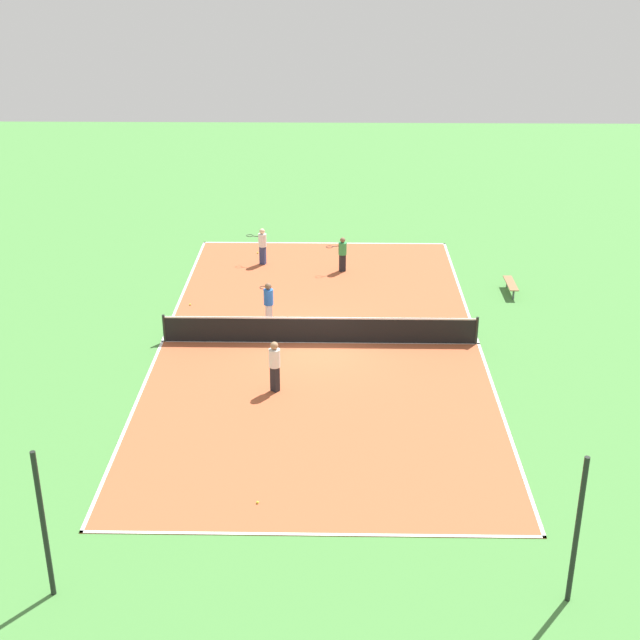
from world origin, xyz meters
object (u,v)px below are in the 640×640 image
object	(u,v)px
fence_post_back_left	(577,531)
fence_post_back_right	(44,525)
tennis_ball_far_baseline	(198,325)
tennis_ball_left_sideline	(257,502)
bench	(511,284)
player_near_blue	(268,301)
player_near_white	(262,244)
tennis_net	(320,329)
tennis_ball_right_alley	(190,304)
player_far_white	(275,363)
player_far_green	(342,252)
tennis_ball_midcourt	(258,253)

from	to	relation	value
fence_post_back_left	fence_post_back_right	bearing A→B (deg)	0.00
tennis_ball_far_baseline	tennis_ball_left_sideline	bearing A→B (deg)	105.63
tennis_ball_far_baseline	bench	bearing A→B (deg)	-163.87
player_near_blue	player_near_white	distance (m)	6.74
tennis_ball_left_sideline	fence_post_back_right	distance (m)	5.80
bench	tennis_ball_far_baseline	distance (m)	12.79
player_near_blue	fence_post_back_left	bearing A→B (deg)	-174.11
tennis_ball_left_sideline	tennis_net	bearing A→B (deg)	-98.33
tennis_ball_far_baseline	tennis_ball_right_alley	size ratio (longest dim) A/B	1.00
tennis_ball_left_sideline	player_near_white	bearing A→B (deg)	-86.04
tennis_net	tennis_ball_right_alley	distance (m)	6.21
tennis_net	fence_post_back_left	size ratio (longest dim) A/B	3.04
tennis_ball_left_sideline	player_far_white	bearing A→B (deg)	-90.59
tennis_net	player_near_white	distance (m)	8.62
bench	player_near_white	xyz separation A→B (m)	(10.38, -3.24, 0.57)
player_far_green	fence_post_back_right	size ratio (longest dim) A/B	0.41
bench	player_near_white	world-z (taller)	player_near_white
bench	player_near_blue	size ratio (longest dim) A/B	0.99
tennis_ball_right_alley	fence_post_back_left	distance (m)	20.01
player_near_blue	player_far_white	world-z (taller)	player_far_white
bench	tennis_ball_left_sideline	size ratio (longest dim) A/B	24.70
bench	player_far_green	distance (m)	7.29
player_near_blue	fence_post_back_left	size ratio (longest dim) A/B	0.46
bench	player_near_blue	distance (m)	10.25
player_far_green	fence_post_back_right	xyz separation A→B (m)	(6.56, 20.65, 0.97)
player_far_white	tennis_ball_left_sideline	xyz separation A→B (m)	(0.06, 6.16, -0.96)
player_near_blue	tennis_ball_far_baseline	size ratio (longest dim) A/B	24.99
bench	fence_post_back_left	bearing A→B (deg)	-6.14
bench	player_near_blue	bearing A→B (deg)	-70.27
player_far_green	player_near_white	distance (m)	3.62
bench	tennis_ball_left_sideline	distance (m)	17.39
player_far_green	fence_post_back_right	distance (m)	21.69
player_far_white	tennis_ball_midcourt	xyz separation A→B (m)	(1.65, -13.24, -0.96)
bench	fence_post_back_right	bearing A→B (deg)	-36.32
player_near_blue	fence_post_back_right	xyz separation A→B (m)	(3.79, 14.80, 0.85)
player_far_green	tennis_ball_midcourt	size ratio (longest dim) A/B	22.38
tennis_ball_right_alley	tennis_ball_midcourt	xyz separation A→B (m)	(-2.17, -6.20, 0.00)
player_far_white	fence_post_back_right	xyz separation A→B (m)	(4.35, 9.62, 0.84)
player_far_green	tennis_ball_left_sideline	world-z (taller)	player_far_green
player_far_green	player_near_blue	bearing A→B (deg)	46.85
bench	tennis_ball_midcourt	bearing A→B (deg)	-113.29
tennis_ball_far_baseline	fence_post_back_right	bearing A→B (deg)	85.56
bench	tennis_ball_midcourt	xyz separation A→B (m)	(10.72, -4.61, -0.33)
player_far_white	fence_post_back_left	xyz separation A→B (m)	(-7.11, 9.62, 0.84)
player_far_white	tennis_ball_midcourt	distance (m)	13.38
bench	player_near_white	distance (m)	10.89
tennis_net	player_near_white	xyz separation A→B (m)	(2.69, -8.18, 0.41)
bench	tennis_ball_left_sideline	bearing A→B (deg)	-31.70
tennis_ball_left_sideline	fence_post_back_left	world-z (taller)	fence_post_back_left
bench	tennis_ball_far_baseline	xyz separation A→B (m)	(12.28, 3.55, -0.33)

